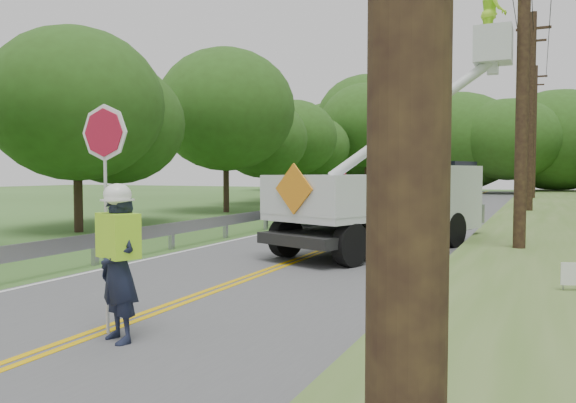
% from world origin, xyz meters
% --- Properties ---
extents(ground, '(140.00, 140.00, 0.00)m').
position_xyz_m(ground, '(0.00, 0.00, 0.00)').
color(ground, '#3B5E27').
rests_on(ground, ground).
extents(road, '(7.20, 96.00, 0.03)m').
position_xyz_m(road, '(0.00, 14.00, 0.01)').
color(road, '#545457').
rests_on(road, ground).
extents(guardrail, '(0.18, 48.00, 0.77)m').
position_xyz_m(guardrail, '(-4.02, 14.91, 0.55)').
color(guardrail, '#93949B').
rests_on(guardrail, ground).
extents(utility_poles, '(1.60, 43.30, 10.00)m').
position_xyz_m(utility_poles, '(5.00, 17.02, 5.27)').
color(utility_poles, black).
rests_on(utility_poles, ground).
extents(treeline_left, '(10.87, 56.78, 12.10)m').
position_xyz_m(treeline_left, '(-10.50, 33.68, 5.98)').
color(treeline_left, '#332319').
rests_on(treeline_left, ground).
extents(treeline_horizon, '(56.20, 14.37, 10.73)m').
position_xyz_m(treeline_horizon, '(-0.18, 56.32, 5.50)').
color(treeline_horizon, '#2A4D18').
rests_on(treeline_horizon, ground).
extents(flagger, '(1.18, 0.68, 3.07)m').
position_xyz_m(flagger, '(0.54, -0.48, 1.11)').
color(flagger, '#191E33').
rests_on(flagger, road).
extents(bucket_truck, '(5.63, 7.55, 7.00)m').
position_xyz_m(bucket_truck, '(2.01, 9.92, 1.59)').
color(bucket_truck, black).
rests_on(bucket_truck, road).
extents(suv_silver, '(5.28, 6.94, 1.75)m').
position_xyz_m(suv_silver, '(-2.06, 16.55, 0.90)').
color(suv_silver, '#AEB2B6').
rests_on(suv_silver, road).
extents(suv_darkgrey, '(2.34, 4.99, 1.41)m').
position_xyz_m(suv_darkgrey, '(-2.01, 25.87, 0.72)').
color(suv_darkgrey, '#33363A').
rests_on(suv_darkgrey, road).
extents(stop_sign_permanent, '(0.48, 0.08, 2.26)m').
position_xyz_m(stop_sign_permanent, '(-4.14, 22.19, 1.48)').
color(stop_sign_permanent, '#93949B').
rests_on(stop_sign_permanent, ground).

